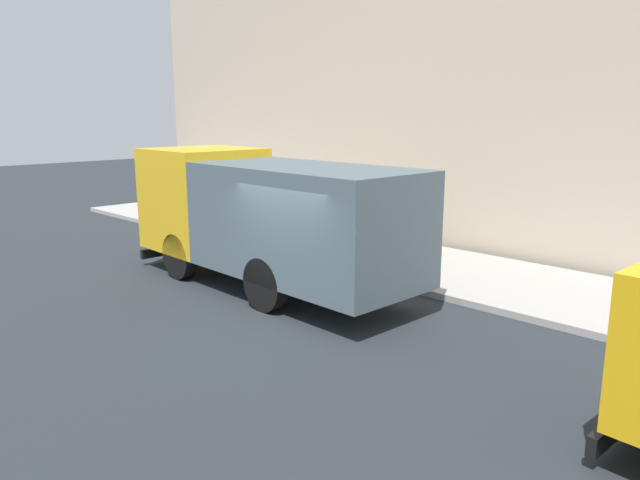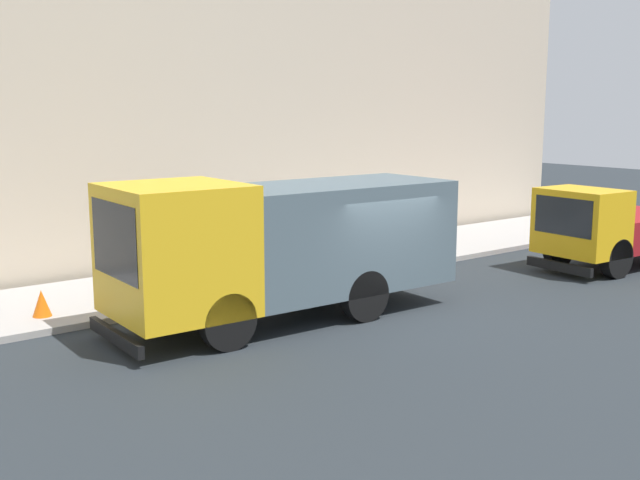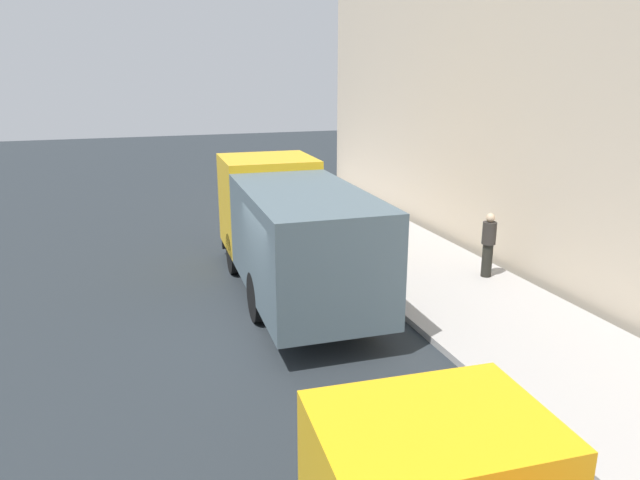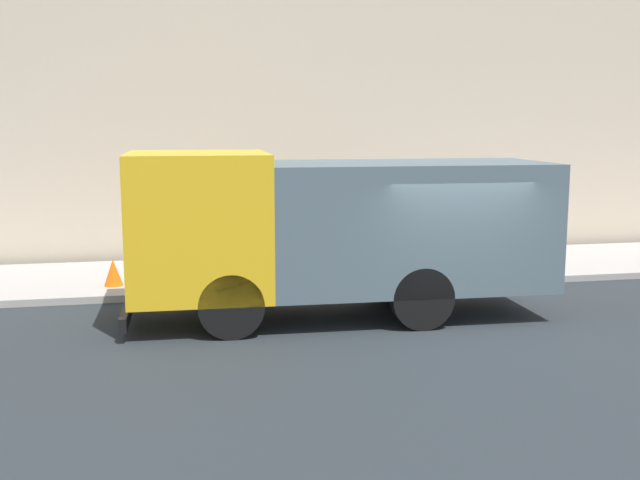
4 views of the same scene
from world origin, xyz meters
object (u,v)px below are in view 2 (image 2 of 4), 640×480
pedestrian_standing (203,258)px  traffic_cone_orange (42,303)px  pedestrian_walking (199,236)px  small_flatbed_truck (609,228)px  large_utility_truck (284,242)px

pedestrian_standing → traffic_cone_orange: pedestrian_standing is taller
pedestrian_walking → traffic_cone_orange: size_ratio=2.99×
small_flatbed_truck → traffic_cone_orange: (4.10, 14.10, -0.69)m
pedestrian_walking → small_flatbed_truck: bearing=-112.0°
traffic_cone_orange → pedestrian_standing: bearing=-96.1°
large_utility_truck → pedestrian_walking: large_utility_truck is taller
pedestrian_standing → pedestrian_walking: bearing=-132.5°
pedestrian_standing → small_flatbed_truck: bearing=144.8°
pedestrian_walking → traffic_cone_orange: 5.30m
small_flatbed_truck → pedestrian_walking: (6.21, 9.28, -0.09)m
small_flatbed_truck → pedestrian_standing: 11.18m
large_utility_truck → small_flatbed_truck: size_ratio=1.50×
small_flatbed_truck → pedestrian_walking: small_flatbed_truck is taller
large_utility_truck → pedestrian_standing: large_utility_truck is taller
large_utility_truck → pedestrian_walking: size_ratio=4.59×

